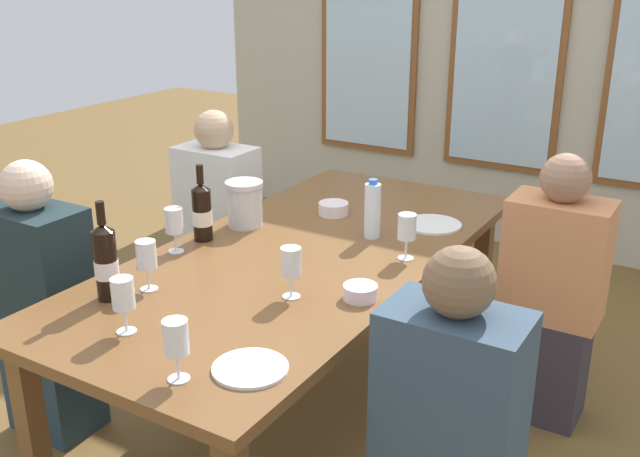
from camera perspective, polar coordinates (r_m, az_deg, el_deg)
ground_plane at (r=3.13m, az=-1.34°, el=-14.44°), size 12.00×12.00×0.00m
back_wall_with_windows at (r=4.77m, az=14.64°, el=15.64°), size 4.19×0.10×2.90m
dining_table at (r=2.81m, az=-1.46°, el=-3.17°), size 0.99×2.12×0.74m
white_plate_0 at (r=2.02m, az=-5.44°, el=-10.76°), size 0.21×0.21×0.01m
white_plate_1 at (r=3.08m, az=8.74°, el=0.31°), size 0.24×0.24×0.01m
metal_pitcher at (r=3.03m, az=-5.88°, el=1.94°), size 0.16×0.16×0.19m
wine_bottle_0 at (r=2.45m, az=-16.30°, el=-2.49°), size 0.08×0.08×0.33m
wine_bottle_1 at (r=2.90m, az=-9.15°, el=1.29°), size 0.08×0.08×0.31m
tasting_bowl_0 at (r=3.18m, az=1.05°, el=1.56°), size 0.13×0.13×0.05m
tasting_bowl_1 at (r=2.40m, az=3.16°, el=-4.95°), size 0.11×0.11×0.05m
water_bottle at (r=2.89m, az=4.09°, el=1.43°), size 0.06×0.06×0.24m
wine_glass_0 at (r=2.69m, az=6.77°, el=-0.03°), size 0.07×0.07×0.17m
wine_glass_1 at (r=1.95m, az=-11.13°, el=-8.51°), size 0.07×0.07×0.17m
wine_glass_2 at (r=2.49m, az=-13.34°, el=-2.19°), size 0.07×0.07×0.17m
wine_glass_3 at (r=2.79m, az=-11.28°, el=0.53°), size 0.07×0.07×0.17m
wine_glass_4 at (r=2.37m, az=-2.28°, el=-2.78°), size 0.07×0.07×0.17m
wine_glass_5 at (r=2.23m, az=-15.07°, el=-5.01°), size 0.07×0.07×0.17m
seated_person_0 at (r=3.70m, az=-7.87°, el=0.19°), size 0.38×0.24×1.11m
seated_person_1 at (r=3.05m, az=17.53°, el=-5.12°), size 0.38×0.24×1.11m
seated_person_2 at (r=3.02m, az=-20.67°, el=-5.80°), size 0.38×0.24×1.11m
seated_person_3 at (r=2.14m, az=9.88°, el=-16.16°), size 0.38×0.24×1.11m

